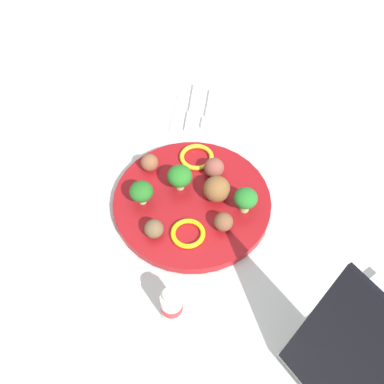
# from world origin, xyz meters

# --- Properties ---
(ground_plane) EXTENTS (4.00, 4.00, 0.00)m
(ground_plane) POSITION_xyz_m (0.00, 0.00, 0.00)
(ground_plane) COLOR beige
(plate) EXTENTS (0.28, 0.28, 0.02)m
(plate) POSITION_xyz_m (0.00, 0.00, 0.01)
(plate) COLOR maroon
(plate) RESTS_ON ground_plane
(broccoli_floret_front_right) EXTENTS (0.04, 0.04, 0.05)m
(broccoli_floret_front_right) POSITION_xyz_m (-0.02, -0.02, 0.05)
(broccoli_floret_front_right) COLOR #A1BF76
(broccoli_floret_front_right) RESTS_ON plate
(broccoli_floret_far_rim) EXTENTS (0.04, 0.04, 0.05)m
(broccoli_floret_far_rim) POSITION_xyz_m (0.01, -0.09, 0.04)
(broccoli_floret_far_rim) COLOR #96CB7A
(broccoli_floret_far_rim) RESTS_ON plate
(broccoli_floret_back_right) EXTENTS (0.04, 0.04, 0.05)m
(broccoli_floret_back_right) POSITION_xyz_m (0.01, 0.09, 0.05)
(broccoli_floret_back_right) COLOR #ACC76F
(broccoli_floret_back_right) RESTS_ON plate
(meatball_mid_right) EXTENTS (0.04, 0.04, 0.04)m
(meatball_mid_right) POSITION_xyz_m (-0.06, 0.03, 0.03)
(meatball_mid_right) COLOR brown
(meatball_mid_right) RESTS_ON plate
(meatball_mid_left) EXTENTS (0.05, 0.05, 0.05)m
(meatball_mid_left) POSITION_xyz_m (-0.01, 0.04, 0.04)
(meatball_mid_left) COLOR brown
(meatball_mid_left) RESTS_ON plate
(meatball_front_left) EXTENTS (0.03, 0.03, 0.03)m
(meatball_front_left) POSITION_xyz_m (-0.06, -0.08, 0.03)
(meatball_front_left) COLOR brown
(meatball_front_left) RESTS_ON plate
(meatball_back_right) EXTENTS (0.03, 0.03, 0.03)m
(meatball_back_right) POSITION_xyz_m (0.08, -0.06, 0.03)
(meatball_back_right) COLOR brown
(meatball_back_right) RESTS_ON plate
(meatball_front_right) EXTENTS (0.03, 0.03, 0.03)m
(meatball_front_right) POSITION_xyz_m (0.05, 0.06, 0.03)
(meatball_front_right) COLOR brown
(meatball_front_right) RESTS_ON plate
(pepper_ring_back_right) EXTENTS (0.07, 0.07, 0.01)m
(pepper_ring_back_right) POSITION_xyz_m (0.08, 0.00, 0.02)
(pepper_ring_back_right) COLOR yellow
(pepper_ring_back_right) RESTS_ON plate
(pepper_ring_mid_left) EXTENTS (0.09, 0.09, 0.01)m
(pepper_ring_mid_left) POSITION_xyz_m (-0.10, -0.00, 0.02)
(pepper_ring_mid_left) COLOR yellow
(pepper_ring_mid_left) RESTS_ON plate
(napkin) EXTENTS (0.18, 0.13, 0.01)m
(napkin) POSITION_xyz_m (-0.25, -0.00, 0.00)
(napkin) COLOR white
(napkin) RESTS_ON ground_plane
(fork) EXTENTS (0.12, 0.02, 0.01)m
(fork) POSITION_xyz_m (-0.24, 0.01, 0.01)
(fork) COLOR silver
(fork) RESTS_ON napkin
(knife) EXTENTS (0.15, 0.02, 0.01)m
(knife) POSITION_xyz_m (-0.25, -0.02, 0.01)
(knife) COLOR silver
(knife) RESTS_ON napkin
(yogurt_bottle) EXTENTS (0.03, 0.03, 0.07)m
(yogurt_bottle) POSITION_xyz_m (0.21, -0.01, 0.03)
(yogurt_bottle) COLOR white
(yogurt_bottle) RESTS_ON ground_plane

